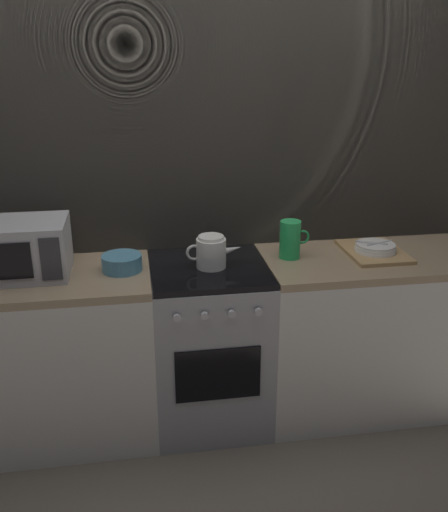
{
  "coord_description": "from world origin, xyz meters",
  "views": [
    {
      "loc": [
        -0.36,
        -2.67,
        1.96
      ],
      "look_at": [
        0.08,
        0.0,
        0.95
      ],
      "focal_mm": 39.95,
      "sensor_mm": 36.0,
      "label": 1
    }
  ],
  "objects_px": {
    "kettle": "(211,252)",
    "pitcher": "(290,239)",
    "microwave": "(19,249)",
    "dish_pile": "(374,250)",
    "stove_unit": "(210,344)",
    "mixing_bowl": "(122,263)"
  },
  "relations": [
    {
      "from": "kettle",
      "to": "pitcher",
      "type": "relative_size",
      "value": 1.42
    },
    {
      "from": "microwave",
      "to": "dish_pile",
      "type": "xyz_separation_m",
      "value": [
        1.82,
        0.0,
        -0.11
      ]
    },
    {
      "from": "stove_unit",
      "to": "pitcher",
      "type": "height_order",
      "value": "pitcher"
    },
    {
      "from": "microwave",
      "to": "kettle",
      "type": "xyz_separation_m",
      "value": [
        0.93,
        -0.05,
        -0.05
      ]
    },
    {
      "from": "stove_unit",
      "to": "dish_pile",
      "type": "relative_size",
      "value": 2.25
    },
    {
      "from": "dish_pile",
      "to": "mixing_bowl",
      "type": "bearing_deg",
      "value": -179.1
    },
    {
      "from": "microwave",
      "to": "dish_pile",
      "type": "relative_size",
      "value": 1.15
    },
    {
      "from": "pitcher",
      "to": "dish_pile",
      "type": "xyz_separation_m",
      "value": [
        0.46,
        -0.02,
        -0.08
      ]
    },
    {
      "from": "microwave",
      "to": "pitcher",
      "type": "xyz_separation_m",
      "value": [
        1.35,
        0.02,
        -0.03
      ]
    },
    {
      "from": "kettle",
      "to": "mixing_bowl",
      "type": "height_order",
      "value": "kettle"
    },
    {
      "from": "stove_unit",
      "to": "dish_pile",
      "type": "bearing_deg",
      "value": 2.3
    },
    {
      "from": "stove_unit",
      "to": "mixing_bowl",
      "type": "xyz_separation_m",
      "value": [
        -0.43,
        0.02,
        0.49
      ]
    },
    {
      "from": "pitcher",
      "to": "microwave",
      "type": "bearing_deg",
      "value": -179.01
    },
    {
      "from": "mixing_bowl",
      "to": "pitcher",
      "type": "relative_size",
      "value": 1.0
    },
    {
      "from": "stove_unit",
      "to": "kettle",
      "type": "height_order",
      "value": "kettle"
    },
    {
      "from": "kettle",
      "to": "pitcher",
      "type": "xyz_separation_m",
      "value": [
        0.43,
        0.07,
        0.02
      ]
    },
    {
      "from": "kettle",
      "to": "mixing_bowl",
      "type": "xyz_separation_m",
      "value": [
        -0.45,
        0.03,
        -0.04
      ]
    },
    {
      "from": "microwave",
      "to": "pitcher",
      "type": "distance_m",
      "value": 1.35
    },
    {
      "from": "microwave",
      "to": "stove_unit",
      "type": "bearing_deg",
      "value": -2.12
    },
    {
      "from": "mixing_bowl",
      "to": "pitcher",
      "type": "xyz_separation_m",
      "value": [
        0.87,
        0.04,
        0.06
      ]
    },
    {
      "from": "kettle",
      "to": "stove_unit",
      "type": "bearing_deg",
      "value": 131.01
    },
    {
      "from": "kettle",
      "to": "mixing_bowl",
      "type": "relative_size",
      "value": 1.42
    }
  ]
}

